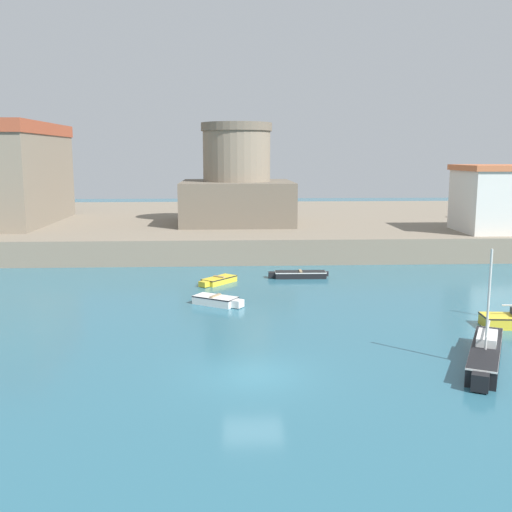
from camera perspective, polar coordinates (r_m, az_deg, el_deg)
ground_plane at (r=25.17m, az=-0.27°, el=-11.27°), size 200.00×200.00×0.00m
quay_seawall at (r=68.34m, az=-1.92°, el=3.00°), size 120.00×40.00×2.12m
dinghy_yellow_0 at (r=42.21m, az=-3.63°, el=-2.31°), size 2.71×2.95×0.52m
sailboat_black_2 at (r=28.06m, az=21.01°, el=-8.64°), size 3.95×6.60×5.13m
dinghy_white_3 at (r=36.32m, az=-3.73°, el=-4.22°), size 3.17×2.47×0.59m
dinghy_black_4 at (r=44.20m, az=4.13°, el=-1.74°), size 4.44×1.20×0.56m
fortress at (r=60.61m, az=-1.83°, el=6.44°), size 11.04×11.04×9.93m
harbor_shed_near_wharf at (r=58.13m, az=22.81°, el=5.10°), size 8.68×6.74×5.95m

